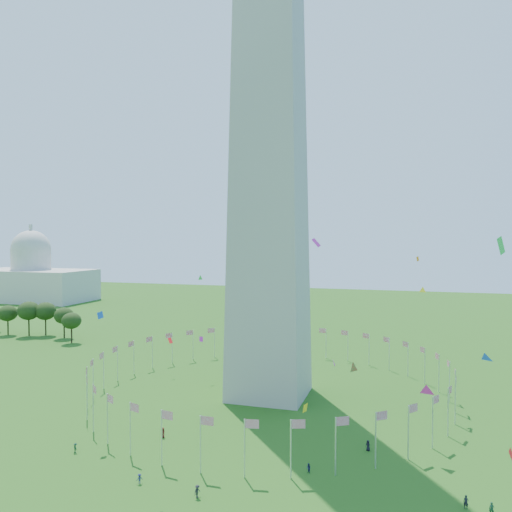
% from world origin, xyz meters
% --- Properties ---
extents(ground, '(600.00, 600.00, 0.00)m').
position_xyz_m(ground, '(0.00, 0.00, 0.00)').
color(ground, '#1F4F12').
rests_on(ground, ground).
extents(washington_monument, '(16.80, 16.80, 169.00)m').
position_xyz_m(washington_monument, '(0.00, 50.00, 84.50)').
color(washington_monument, '#B2AD9F').
rests_on(washington_monument, ground).
extents(flag_ring, '(80.24, 80.24, 9.00)m').
position_xyz_m(flag_ring, '(-0.00, 50.00, 4.50)').
color(flag_ring, silver).
rests_on(flag_ring, ground).
extents(capitol_building, '(70.00, 35.00, 46.00)m').
position_xyz_m(capitol_building, '(-180.00, 180.00, 23.00)').
color(capitol_building, beige).
rests_on(capitol_building, ground).
extents(kites_aloft, '(93.14, 77.68, 32.40)m').
position_xyz_m(kites_aloft, '(19.99, 25.98, 18.55)').
color(kites_aloft, '#CC2699').
rests_on(kites_aloft, ground).
extents(tree_line_west, '(55.54, 16.00, 12.58)m').
position_xyz_m(tree_line_west, '(-105.06, 90.83, 5.72)').
color(tree_line_west, '#284416').
rests_on(tree_line_west, ground).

